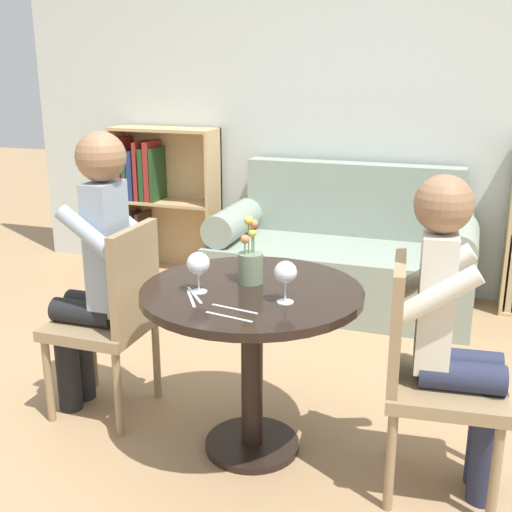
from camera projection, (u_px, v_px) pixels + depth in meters
The scene contains 16 objects.
ground_plane at pixel (252, 447), 2.74m from camera, with size 16.00×16.00×0.00m, color tan.
back_wall at pixel (361, 97), 4.38m from camera, with size 5.20×0.05×2.70m.
round_table at pixel (252, 325), 2.57m from camera, with size 0.89×0.89×0.72m.
couch at pixel (342, 259), 4.30m from camera, with size 1.71×0.80×0.92m.
bookshelf_left at pixel (155, 199), 4.94m from camera, with size 0.81×0.28×1.12m.
chair_left at pixel (114, 313), 2.88m from camera, with size 0.42×0.42×0.90m.
chair_right at pixel (426, 368), 2.36m from camera, with size 0.46×0.46×0.90m.
person_left at pixel (95, 267), 2.85m from camera, with size 0.42×0.34×1.30m.
person_right at pixel (455, 331), 2.30m from camera, with size 0.44×0.37×1.21m.
wine_glass_left at pixel (198, 265), 2.46m from camera, with size 0.09×0.09×0.16m.
wine_glass_right at pixel (286, 274), 2.35m from camera, with size 0.09×0.09×0.16m.
flower_vase at pixel (250, 263), 2.58m from camera, with size 0.10×0.10×0.28m.
knife_left_setting at pixel (191, 298), 2.42m from camera, with size 0.11×0.17×0.00m.
fork_left_setting at pixel (235, 309), 2.32m from camera, with size 0.19×0.04×0.00m.
knife_right_setting at pixel (195, 295), 2.46m from camera, with size 0.13×0.15×0.00m.
fork_right_setting at pixel (229, 317), 2.24m from camera, with size 0.19×0.04×0.00m.
Camera 1 is at (0.80, -2.25, 1.57)m, focal length 45.00 mm.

